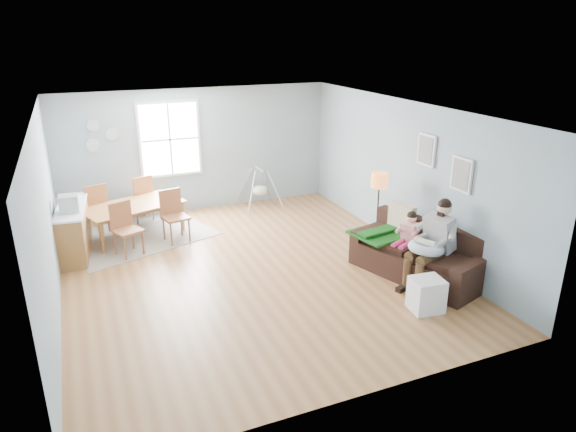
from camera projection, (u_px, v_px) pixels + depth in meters
name	position (u px, v px, depth m)	size (l,w,h in m)	color
room	(247.00, 129.00, 7.91)	(8.40, 9.40, 3.90)	#915B33
window	(170.00, 139.00, 10.95)	(1.32, 0.08, 1.62)	white
pictures	(443.00, 162.00, 8.28)	(0.05, 1.34, 0.74)	white
wall_plates	(99.00, 136.00, 10.38)	(0.67, 0.02, 0.66)	#94A8B1
sofa	(419.00, 258.00, 8.48)	(1.55, 2.34, 0.87)	black
green_throw	(382.00, 233.00, 8.85)	(0.99, 0.81, 0.04)	#145916
beige_pillow	(402.00, 218.00, 8.85)	(0.14, 0.52, 0.52)	#C1AE93
father	(433.00, 241.00, 8.02)	(1.04, 0.64, 1.40)	gray
nursing_pillow	(426.00, 248.00, 7.95)	(0.56, 0.56, 0.15)	silver
infant	(425.00, 243.00, 7.94)	(0.24, 0.37, 0.14)	silver
toddler	(408.00, 232.00, 8.43)	(0.56, 0.42, 0.82)	white
floor_lamp	(379.00, 187.00, 9.12)	(0.30, 0.30, 1.48)	black
storage_cube	(426.00, 295.00, 7.43)	(0.49, 0.45, 0.49)	white
rug	(136.00, 236.00, 10.17)	(2.70, 2.05, 0.01)	gray
dining_table	(135.00, 221.00, 10.06)	(1.86, 1.04, 0.65)	brown
chair_sw	(125.00, 225.00, 9.21)	(0.57, 0.57, 0.97)	brown
chair_se	(173.00, 212.00, 9.82)	(0.53, 0.53, 1.00)	brown
chair_nw	(95.00, 205.00, 10.13)	(0.59, 0.59, 1.03)	brown
chair_ne	(141.00, 195.00, 10.75)	(0.60, 0.60, 1.01)	brown
counter	(74.00, 230.00, 9.25)	(0.64, 1.66, 0.91)	brown
monitor	(69.00, 204.00, 8.77)	(0.33, 0.31, 0.30)	#A8A8AC
baby_swing	(260.00, 190.00, 11.76)	(0.89, 0.90, 0.89)	#A8A8AC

